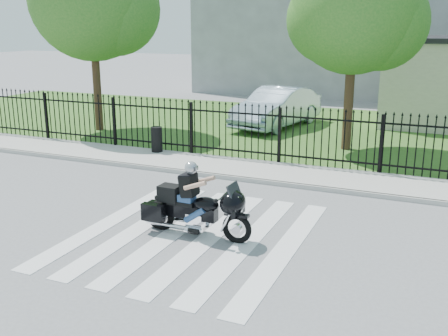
% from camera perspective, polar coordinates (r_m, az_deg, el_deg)
% --- Properties ---
extents(ground, '(120.00, 120.00, 0.00)m').
position_cam_1_polar(ground, '(10.99, -3.52, -7.26)').
color(ground, slate).
rests_on(ground, ground).
extents(crosswalk, '(5.00, 5.50, 0.01)m').
position_cam_1_polar(crosswalk, '(10.98, -3.52, -7.23)').
color(crosswalk, silver).
rests_on(crosswalk, ground).
extents(sidewalk, '(40.00, 2.00, 0.12)m').
position_cam_1_polar(sidewalk, '(15.35, 4.85, -0.41)').
color(sidewalk, '#ADAAA3').
rests_on(sidewalk, ground).
extents(curb, '(40.00, 0.12, 0.12)m').
position_cam_1_polar(curb, '(14.44, 3.59, -1.40)').
color(curb, '#ADAAA3').
rests_on(curb, ground).
extents(grass_strip, '(40.00, 12.00, 0.02)m').
position_cam_1_polar(grass_strip, '(21.94, 10.67, 4.05)').
color(grass_strip, '#335A1F').
rests_on(grass_strip, ground).
extents(iron_fence, '(26.00, 0.04, 1.80)m').
position_cam_1_polar(iron_fence, '(16.07, 6.05, 3.38)').
color(iron_fence, black).
rests_on(iron_fence, ground).
extents(tree_mid, '(4.20, 4.20, 6.78)m').
position_cam_1_polar(tree_mid, '(18.31, 14.00, 16.34)').
color(tree_mid, '#382316').
rests_on(tree_mid, ground).
extents(motorcycle_rider, '(2.43, 0.74, 1.60)m').
position_cam_1_polar(motorcycle_rider, '(10.74, -3.31, -4.04)').
color(motorcycle_rider, black).
rests_on(motorcycle_rider, ground).
extents(parked_car, '(2.72, 5.28, 1.66)m').
position_cam_1_polar(parked_car, '(22.27, 5.80, 6.60)').
color(parked_car, '#A0B7C9').
rests_on(parked_car, grass_strip).
extents(litter_bin, '(0.45, 0.45, 0.83)m').
position_cam_1_polar(litter_bin, '(17.53, -7.33, 3.11)').
color(litter_bin, black).
rests_on(litter_bin, sidewalk).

